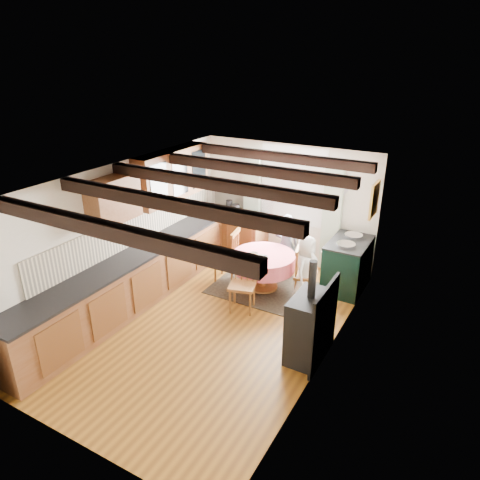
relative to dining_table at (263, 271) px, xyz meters
The scene contains 40 objects.
floor 1.43m from the dining_table, 96.41° to the right, with size 3.60×5.50×0.00m, color #A2661E.
ceiling 2.48m from the dining_table, 96.41° to the right, with size 3.60×5.50×0.00m, color white.
wall_back 1.62m from the dining_table, 96.47° to the left, with size 3.60×0.00×2.40m, color silver.
wall_front 4.22m from the dining_table, 92.15° to the right, with size 3.60×0.00×2.40m, color silver.
wall_left 2.54m from the dining_table, 144.75° to the right, with size 0.00×5.50×2.40m, color silver.
wall_right 2.31m from the dining_table, 40.03° to the right, with size 0.00×5.50×2.40m, color silver.
beam_a 3.92m from the dining_table, 92.63° to the right, with size 3.60×0.16×0.16m, color black.
beam_b 3.09m from the dining_table, 93.73° to the right, with size 3.60×0.16×0.16m, color black.
beam_c 2.41m from the dining_table, 96.41° to the right, with size 3.60×0.16×0.16m, color black.
beam_d 2.01m from the dining_table, 112.12° to the right, with size 3.60×0.16×0.16m, color black.
beam_e 2.07m from the dining_table, 104.09° to the left, with size 3.60×0.16×0.16m, color black.
splash_left 2.38m from the dining_table, 150.79° to the right, with size 0.02×4.50×0.55m, color beige.
splash_back 1.97m from the dining_table, 130.59° to the left, with size 1.40×0.02×0.55m, color beige.
base_cabinet_left 2.16m from the dining_table, 140.14° to the right, with size 0.60×5.30×0.88m, color brown.
base_cabinet_back 1.61m from the dining_table, 138.45° to the left, with size 1.30×0.60×0.88m, color brown.
worktop_left 2.21m from the dining_table, 139.80° to the right, with size 0.64×5.30×0.04m, color black.
worktop_back 1.69m from the dining_table, 138.99° to the left, with size 1.30×0.64×0.04m, color black.
wall_cabinet_glass 2.41m from the dining_table, behind, with size 0.34×1.80×0.90m, color brown.
wall_cabinet_solid 2.91m from the dining_table, 136.71° to the right, with size 0.34×0.90×0.70m, color brown.
window_frame 1.85m from the dining_table, 92.34° to the left, with size 1.34×0.03×1.54m, color white.
window_pane 1.85m from the dining_table, 92.33° to the left, with size 1.20×0.01×1.40m, color white.
curtain_left 1.73m from the dining_table, 125.52° to the left, with size 0.35×0.10×2.10m, color #AFBDA2.
curtain_right 1.68m from the dining_table, 57.92° to the left, with size 0.35×0.10×2.10m, color #AFBDA2.
curtain_rod 2.25m from the dining_table, 92.49° to the left, with size 0.03×0.03×2.00m, color black.
wall_picture 2.30m from the dining_table, 29.62° to the left, with size 0.04×0.50×0.60m, color gold.
wall_plate 2.11m from the dining_table, 56.23° to the left, with size 0.30×0.30×0.02m, color silver.
rug 0.34m from the dining_table, behind, with size 1.78×1.39×0.01m, color black.
dining_table is the anchor object (origin of this frame).
chair_near 0.83m from the dining_table, 88.75° to the right, with size 0.42×0.44×0.98m, color brown, non-canonical shape.
chair_left 0.77m from the dining_table, behind, with size 0.43×0.46×1.01m, color brown, non-canonical shape.
chair_right 0.80m from the dining_table, ahead, with size 0.40×0.42×0.94m, color brown, non-canonical shape.
aga_range 1.52m from the dining_table, 29.73° to the left, with size 0.67×1.03×0.95m, color black, non-canonical shape.
cast_iron_stove 2.07m from the dining_table, 45.47° to the right, with size 0.45×0.75×1.51m, color black, non-canonical shape.
child_far 0.83m from the dining_table, 83.07° to the left, with size 0.44×0.29×1.22m, color #525764.
child_right 0.83m from the dining_table, ahead, with size 0.58×0.38×1.18m, color white.
bowl_a 0.43m from the dining_table, 82.14° to the right, with size 0.20×0.20×0.05m, color silver.
bowl_b 0.42m from the dining_table, 125.21° to the right, with size 0.18×0.18×0.06m, color silver.
cup 0.47m from the dining_table, 58.64° to the right, with size 0.10×0.10×0.10m, color silver.
canister_tall 1.91m from the dining_table, 140.50° to the left, with size 0.14×0.14×0.23m, color #262628.
canister_wide 1.76m from the dining_table, 137.58° to the left, with size 0.16×0.16×0.18m, color #262628.
Camera 1 is at (3.26, -5.03, 4.03)m, focal length 33.08 mm.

